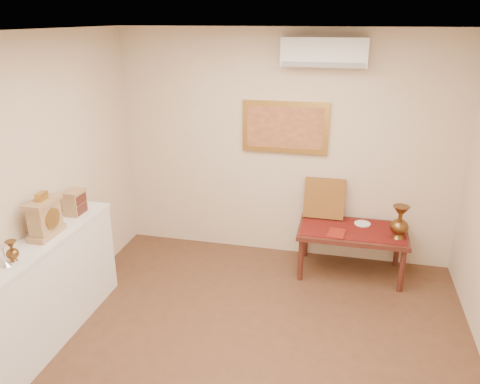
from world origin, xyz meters
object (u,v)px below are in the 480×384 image
(brass_urn_tall, at_px, (400,219))
(low_table, at_px, (352,234))
(wooden_chest, at_px, (75,202))
(display_ledge, at_px, (42,294))
(mantel_clock, at_px, (45,218))

(brass_urn_tall, relative_size, low_table, 0.37)
(wooden_chest, height_order, low_table, wooden_chest)
(display_ledge, bearing_deg, mantel_clock, 85.06)
(low_table, bearing_deg, display_ledge, -144.90)
(mantel_clock, xyz_separation_m, low_table, (2.66, 1.69, -0.67))
(display_ledge, distance_m, wooden_chest, 0.92)
(display_ledge, height_order, low_table, display_ledge)
(display_ledge, bearing_deg, low_table, 35.10)
(brass_urn_tall, xyz_separation_m, low_table, (-0.48, 0.12, -0.30))
(display_ledge, relative_size, low_table, 1.68)
(brass_urn_tall, xyz_separation_m, mantel_clock, (-3.13, -1.57, 0.37))
(mantel_clock, height_order, low_table, mantel_clock)
(low_table, bearing_deg, wooden_chest, -155.99)
(mantel_clock, xyz_separation_m, wooden_chest, (-0.02, 0.50, -0.05))
(mantel_clock, distance_m, wooden_chest, 0.50)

